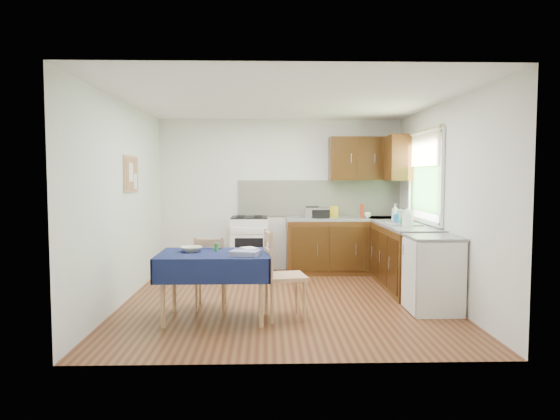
{
  "coord_description": "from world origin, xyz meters",
  "views": [
    {
      "loc": [
        -0.22,
        -6.19,
        1.58
      ],
      "look_at": [
        -0.05,
        0.34,
        1.13
      ],
      "focal_mm": 32.0,
      "sensor_mm": 36.0,
      "label": 1
    }
  ],
  "objects_px": {
    "chair_near": "(281,272)",
    "sandwich_press": "(320,213)",
    "dish_rack": "(404,223)",
    "chair_far": "(211,270)",
    "dining_table": "(215,262)",
    "toaster": "(312,213)",
    "kettle": "(408,219)"
  },
  "relations": [
    {
      "from": "chair_near",
      "to": "kettle",
      "type": "height_order",
      "value": "kettle"
    },
    {
      "from": "toaster",
      "to": "sandwich_press",
      "type": "relative_size",
      "value": 0.86
    },
    {
      "from": "chair_far",
      "to": "kettle",
      "type": "xyz_separation_m",
      "value": [
        2.54,
        0.71,
        0.55
      ]
    },
    {
      "from": "chair_near",
      "to": "toaster",
      "type": "height_order",
      "value": "toaster"
    },
    {
      "from": "toaster",
      "to": "sandwich_press",
      "type": "xyz_separation_m",
      "value": [
        0.13,
        0.03,
        -0.0
      ]
    },
    {
      "from": "chair_far",
      "to": "toaster",
      "type": "distance_m",
      "value": 2.55
    },
    {
      "from": "chair_far",
      "to": "toaster",
      "type": "bearing_deg",
      "value": -123.26
    },
    {
      "from": "dining_table",
      "to": "toaster",
      "type": "height_order",
      "value": "toaster"
    },
    {
      "from": "toaster",
      "to": "dining_table",
      "type": "bearing_deg",
      "value": -103.85
    },
    {
      "from": "toaster",
      "to": "kettle",
      "type": "relative_size",
      "value": 1.0
    },
    {
      "from": "chair_far",
      "to": "kettle",
      "type": "height_order",
      "value": "kettle"
    },
    {
      "from": "chair_near",
      "to": "toaster",
      "type": "relative_size",
      "value": 4.06
    },
    {
      "from": "chair_near",
      "to": "dish_rack",
      "type": "height_order",
      "value": "dish_rack"
    },
    {
      "from": "chair_near",
      "to": "kettle",
      "type": "distance_m",
      "value": 2.12
    },
    {
      "from": "chair_far",
      "to": "chair_near",
      "type": "relative_size",
      "value": 0.88
    },
    {
      "from": "toaster",
      "to": "kettle",
      "type": "height_order",
      "value": "kettle"
    },
    {
      "from": "sandwich_press",
      "to": "dish_rack",
      "type": "bearing_deg",
      "value": -37.64
    },
    {
      "from": "dining_table",
      "to": "sandwich_press",
      "type": "distance_m",
      "value": 2.93
    },
    {
      "from": "chair_far",
      "to": "dish_rack",
      "type": "xyz_separation_m",
      "value": [
        2.54,
        0.91,
        0.47
      ]
    },
    {
      "from": "chair_near",
      "to": "dish_rack",
      "type": "distance_m",
      "value": 2.22
    },
    {
      "from": "dining_table",
      "to": "sandwich_press",
      "type": "xyz_separation_m",
      "value": [
        1.43,
        2.54,
        0.35
      ]
    },
    {
      "from": "dish_rack",
      "to": "chair_near",
      "type": "bearing_deg",
      "value": -133.58
    },
    {
      "from": "chair_far",
      "to": "toaster",
      "type": "height_order",
      "value": "toaster"
    },
    {
      "from": "sandwich_press",
      "to": "dish_rack",
      "type": "height_order",
      "value": "dish_rack"
    },
    {
      "from": "dish_rack",
      "to": "kettle",
      "type": "xyz_separation_m",
      "value": [
        -0.0,
        -0.2,
        0.08
      ]
    },
    {
      "from": "chair_far",
      "to": "dish_rack",
      "type": "bearing_deg",
      "value": -159.85
    },
    {
      "from": "chair_near",
      "to": "toaster",
      "type": "bearing_deg",
      "value": -22.42
    },
    {
      "from": "dish_rack",
      "to": "sandwich_press",
      "type": "bearing_deg",
      "value": 139.07
    },
    {
      "from": "chair_near",
      "to": "sandwich_press",
      "type": "distance_m",
      "value": 2.67
    },
    {
      "from": "dining_table",
      "to": "toaster",
      "type": "distance_m",
      "value": 2.85
    },
    {
      "from": "chair_near",
      "to": "sandwich_press",
      "type": "height_order",
      "value": "sandwich_press"
    },
    {
      "from": "chair_far",
      "to": "sandwich_press",
      "type": "distance_m",
      "value": 2.65
    }
  ]
}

